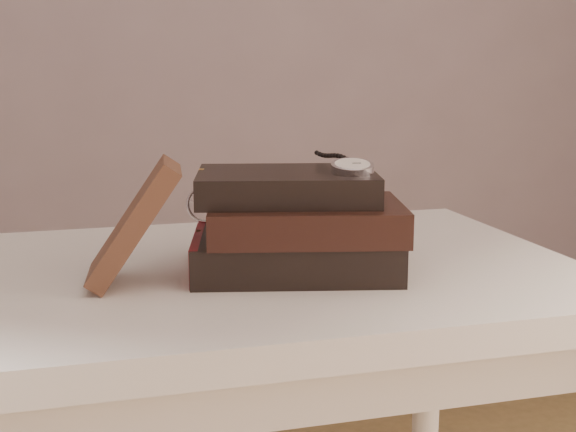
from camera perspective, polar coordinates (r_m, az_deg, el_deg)
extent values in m
cube|color=silver|center=(1.06, -5.76, -4.84)|extent=(1.00, 0.60, 0.04)
cube|color=white|center=(1.08, -5.69, -7.91)|extent=(0.88, 0.49, 0.08)
cylinder|color=white|center=(1.55, 9.99, -14.39)|extent=(0.05, 0.05, 0.71)
cube|color=black|center=(1.03, 0.54, -2.72)|extent=(0.30, 0.24, 0.05)
cube|color=beige|center=(1.03, 0.72, -2.72)|extent=(0.29, 0.22, 0.04)
cube|color=gold|center=(1.05, -6.53, -2.42)|extent=(0.01, 0.01, 0.05)
cube|color=maroon|center=(1.03, -6.57, -2.78)|extent=(0.05, 0.16, 0.05)
cube|color=black|center=(1.01, 1.32, -0.27)|extent=(0.28, 0.22, 0.04)
cube|color=beige|center=(1.01, 1.50, -0.27)|extent=(0.27, 0.21, 0.03)
cube|color=gold|center=(1.03, -5.44, -0.04)|extent=(0.01, 0.01, 0.04)
cube|color=black|center=(1.02, -0.10, 2.21)|extent=(0.26, 0.21, 0.04)
cube|color=beige|center=(1.02, 0.08, 2.21)|extent=(0.25, 0.19, 0.03)
cube|color=gold|center=(1.04, -6.31, 2.36)|extent=(0.01, 0.01, 0.04)
cube|color=#3E2318|center=(0.98, -11.16, -0.48)|extent=(0.13, 0.12, 0.16)
cylinder|color=silver|center=(1.00, 4.71, 3.51)|extent=(0.07, 0.07, 0.02)
cylinder|color=white|center=(0.99, 4.71, 3.79)|extent=(0.05, 0.05, 0.01)
torus|color=silver|center=(0.99, 4.71, 3.76)|extent=(0.06, 0.06, 0.01)
cylinder|color=silver|center=(1.03, 4.49, 3.75)|extent=(0.01, 0.01, 0.01)
cube|color=black|center=(1.00, 4.67, 3.90)|extent=(0.00, 0.02, 0.00)
cube|color=black|center=(1.00, 5.03, 3.85)|extent=(0.01, 0.00, 0.00)
sphere|color=black|center=(1.03, 4.34, 4.14)|extent=(0.01, 0.01, 0.01)
sphere|color=black|center=(1.04, 4.11, 4.26)|extent=(0.01, 0.01, 0.01)
sphere|color=black|center=(1.05, 3.87, 4.35)|extent=(0.01, 0.01, 0.01)
sphere|color=black|center=(1.06, 3.64, 4.41)|extent=(0.01, 0.01, 0.01)
sphere|color=black|center=(1.06, 3.41, 4.43)|extent=(0.01, 0.01, 0.01)
sphere|color=black|center=(1.07, 3.19, 4.42)|extent=(0.01, 0.01, 0.01)
sphere|color=black|center=(1.08, 2.97, 4.41)|extent=(0.01, 0.01, 0.01)
sphere|color=black|center=(1.09, 2.75, 4.42)|extent=(0.01, 0.01, 0.01)
sphere|color=black|center=(1.09, 2.53, 4.46)|extent=(0.01, 0.01, 0.01)
sphere|color=black|center=(1.10, 2.32, 4.53)|extent=(0.01, 0.01, 0.01)
sphere|color=black|center=(1.11, 2.11, 4.63)|extent=(0.01, 0.01, 0.01)
torus|color=silver|center=(1.10, -6.05, 0.87)|extent=(0.06, 0.03, 0.05)
torus|color=silver|center=(1.09, -3.07, 0.90)|extent=(0.06, 0.03, 0.05)
cylinder|color=silver|center=(1.10, -4.56, 1.05)|extent=(0.02, 0.01, 0.00)
cylinder|color=silver|center=(1.16, -7.06, 1.07)|extent=(0.03, 0.12, 0.03)
cylinder|color=silver|center=(1.16, -1.84, 1.12)|extent=(0.03, 0.12, 0.03)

